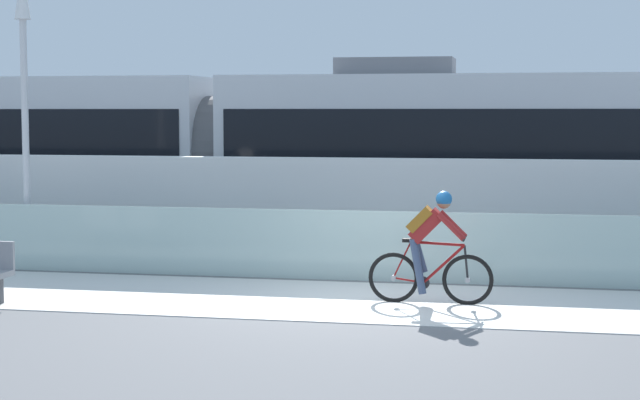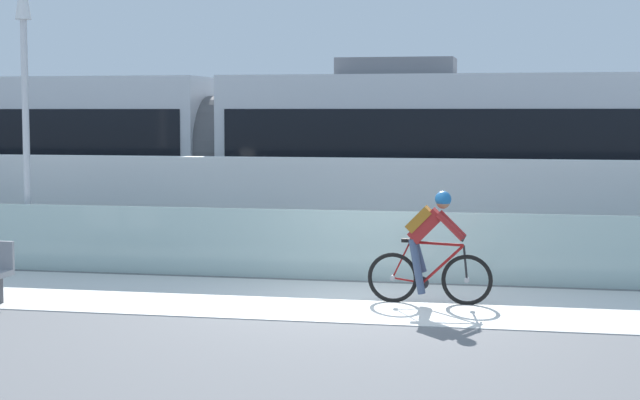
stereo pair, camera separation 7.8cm
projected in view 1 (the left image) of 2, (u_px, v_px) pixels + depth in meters
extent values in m
plane|color=slate|center=(370.00, 302.00, 15.03)|extent=(200.00, 200.00, 0.00)
cube|color=silver|center=(370.00, 301.00, 15.03)|extent=(32.00, 3.20, 0.01)
cube|color=#ADC6C1|center=(387.00, 246.00, 16.79)|extent=(32.00, 0.05, 1.13)
cube|color=white|center=(401.00, 212.00, 18.51)|extent=(32.00, 0.36, 1.90)
cube|color=#595654|center=(416.00, 247.00, 21.02)|extent=(32.00, 0.08, 0.01)
cube|color=#595654|center=(423.00, 239.00, 22.42)|extent=(32.00, 0.08, 0.01)
cube|color=#232326|center=(122.00, 219.00, 22.97)|extent=(1.40, 1.88, 0.20)
cylinder|color=black|center=(109.00, 226.00, 22.27)|extent=(0.60, 0.10, 0.60)
cylinder|color=black|center=(134.00, 219.00, 23.67)|extent=(0.60, 0.10, 0.60)
cube|color=silver|center=(492.00, 152.00, 21.28)|extent=(11.00, 2.50, 3.10)
cube|color=black|center=(492.00, 135.00, 21.25)|extent=(10.56, 2.54, 1.04)
cube|color=#14724C|center=(491.00, 219.00, 21.39)|extent=(10.78, 2.53, 0.28)
cube|color=slate|center=(395.00, 67.00, 21.52)|extent=(2.40, 1.10, 0.36)
cube|color=#232326|center=(322.00, 224.00, 22.10)|extent=(1.40, 1.88, 0.20)
cylinder|color=black|center=(315.00, 230.00, 21.40)|extent=(0.60, 0.10, 0.60)
cylinder|color=black|center=(328.00, 223.00, 22.80)|extent=(0.60, 0.10, 0.60)
cylinder|color=#59595B|center=(219.00, 150.00, 22.40)|extent=(0.60, 2.30, 2.30)
torus|color=black|center=(468.00, 280.00, 14.73)|extent=(0.72, 0.06, 0.72)
cylinder|color=#99999E|center=(468.00, 280.00, 14.73)|extent=(0.07, 0.10, 0.07)
torus|color=black|center=(393.00, 278.00, 14.93)|extent=(0.72, 0.06, 0.72)
cylinder|color=#99999E|center=(393.00, 278.00, 14.93)|extent=(0.07, 0.10, 0.07)
cylinder|color=maroon|center=(444.00, 264.00, 14.77)|extent=(0.60, 0.04, 0.58)
cylinder|color=maroon|center=(417.00, 262.00, 14.85)|extent=(0.22, 0.04, 0.59)
cylinder|color=maroon|center=(438.00, 244.00, 14.77)|extent=(0.76, 0.04, 0.07)
cylinder|color=maroon|center=(408.00, 280.00, 14.89)|extent=(0.43, 0.03, 0.09)
cylinder|color=maroon|center=(402.00, 260.00, 14.89)|extent=(0.27, 0.02, 0.53)
cylinder|color=black|center=(466.00, 263.00, 14.71)|extent=(0.08, 0.03, 0.49)
cube|color=black|center=(411.00, 240.00, 14.84)|extent=(0.24, 0.10, 0.05)
cylinder|color=black|center=(465.00, 238.00, 14.69)|extent=(0.03, 0.58, 0.03)
cylinder|color=#262628|center=(423.00, 283.00, 14.85)|extent=(0.18, 0.02, 0.18)
cube|color=maroon|center=(427.00, 226.00, 14.78)|extent=(0.50, 0.28, 0.51)
cube|color=#8C5919|center=(420.00, 219.00, 14.79)|extent=(0.38, 0.30, 0.38)
sphere|color=#997051|center=(444.00, 202.00, 14.70)|extent=(0.20, 0.20, 0.20)
sphere|color=#195999|center=(444.00, 199.00, 14.70)|extent=(0.23, 0.23, 0.23)
cylinder|color=maroon|center=(451.00, 227.00, 14.55)|extent=(0.41, 0.08, 0.41)
cylinder|color=maroon|center=(453.00, 224.00, 14.86)|extent=(0.41, 0.08, 0.41)
cylinder|color=#384766|center=(418.00, 266.00, 14.76)|extent=(0.25, 0.11, 0.79)
cylinder|color=#384766|center=(419.00, 255.00, 14.92)|extent=(0.25, 0.11, 0.52)
cylinder|color=gray|center=(28.00, 261.00, 18.37)|extent=(0.24, 0.24, 0.20)
cylinder|color=silver|center=(26.00, 142.00, 18.19)|extent=(0.12, 0.12, 4.20)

